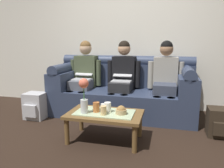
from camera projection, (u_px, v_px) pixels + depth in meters
ground_plane at (103, 143)px, 2.60m from camera, size 14.00×14.00×0.00m
back_wall_patterned at (129, 28)px, 3.95m from camera, size 6.00×0.12×2.90m
couch at (123, 92)px, 3.65m from camera, size 2.31×0.88×0.96m
person_left at (84, 74)px, 3.76m from camera, size 0.56×0.67×1.22m
person_middle at (123, 75)px, 3.59m from camera, size 0.56×0.67×1.22m
person_right at (165, 77)px, 3.42m from camera, size 0.56×0.67×1.22m
coffee_table at (105, 116)px, 2.64m from camera, size 0.90×0.54×0.36m
flower_vase at (84, 94)px, 2.55m from camera, size 0.12×0.12×0.42m
snack_bowl at (121, 111)px, 2.55m from camera, size 0.13×0.13×0.11m
cup_near_left at (108, 107)px, 2.61m from camera, size 0.08×0.08×0.12m
cup_near_right at (103, 110)px, 2.51m from camera, size 0.07×0.07×0.11m
cup_far_center at (103, 107)px, 2.70m from camera, size 0.06×0.06×0.08m
cup_far_left at (96, 107)px, 2.62m from camera, size 0.08×0.08×0.12m
backpack_left at (35, 106)px, 3.43m from camera, size 0.31×0.31×0.41m
backpack_right at (221, 123)px, 2.78m from camera, size 0.32×0.31×0.37m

